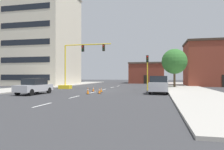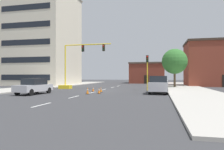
{
  "view_description": "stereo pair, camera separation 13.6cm",
  "coord_description": "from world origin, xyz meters",
  "px_view_note": "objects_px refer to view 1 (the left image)",
  "views": [
    {
      "loc": [
        7.7,
        -26.77,
        1.98
      ],
      "look_at": [
        0.95,
        3.55,
        2.13
      ],
      "focal_mm": 33.18,
      "sensor_mm": 36.0,
      "label": 1
    },
    {
      "loc": [
        7.84,
        -26.74,
        1.98
      ],
      "look_at": [
        0.95,
        3.55,
        2.13
      ],
      "focal_mm": 33.18,
      "sensor_mm": 36.0,
      "label": 2
    }
  ],
  "objects_px": {
    "tree_right_mid": "(174,61)",
    "pickup_truck_silver": "(159,85)",
    "traffic_cone_roadside_d": "(101,90)",
    "traffic_cone_roadside_b": "(88,91)",
    "traffic_cone_roadside_a": "(99,91)",
    "traffic_cone_roadside_c": "(93,89)",
    "traffic_signal_gantry": "(71,75)",
    "sedan_silver_near_left": "(34,86)",
    "traffic_light_pole_right": "(147,65)"
  },
  "relations": [
    {
      "from": "tree_right_mid",
      "to": "pickup_truck_silver",
      "type": "distance_m",
      "value": 12.84
    },
    {
      "from": "pickup_truck_silver",
      "to": "traffic_cone_roadside_d",
      "type": "distance_m",
      "value": 6.93
    },
    {
      "from": "traffic_cone_roadside_b",
      "to": "traffic_cone_roadside_d",
      "type": "bearing_deg",
      "value": 76.13
    },
    {
      "from": "tree_right_mid",
      "to": "traffic_cone_roadside_b",
      "type": "distance_m",
      "value": 18.53
    },
    {
      "from": "traffic_cone_roadside_a",
      "to": "traffic_cone_roadside_c",
      "type": "xyz_separation_m",
      "value": [
        -1.61,
        2.83,
        -0.02
      ]
    },
    {
      "from": "tree_right_mid",
      "to": "traffic_signal_gantry",
      "type": "bearing_deg",
      "value": -157.41
    },
    {
      "from": "sedan_silver_near_left",
      "to": "traffic_cone_roadside_d",
      "type": "xyz_separation_m",
      "value": [
        6.33,
        4.27,
        -0.59
      ]
    },
    {
      "from": "sedan_silver_near_left",
      "to": "traffic_cone_roadside_a",
      "type": "relative_size",
      "value": 7.25
    },
    {
      "from": "pickup_truck_silver",
      "to": "traffic_light_pole_right",
      "type": "bearing_deg",
      "value": 109.94
    },
    {
      "from": "pickup_truck_silver",
      "to": "traffic_cone_roadside_b",
      "type": "bearing_deg",
      "value": -159.48
    },
    {
      "from": "traffic_cone_roadside_d",
      "to": "traffic_cone_roadside_c",
      "type": "bearing_deg",
      "value": 147.85
    },
    {
      "from": "traffic_signal_gantry",
      "to": "traffic_cone_roadside_c",
      "type": "relative_size",
      "value": 13.83
    },
    {
      "from": "sedan_silver_near_left",
      "to": "traffic_cone_roadside_b",
      "type": "bearing_deg",
      "value": 13.99
    },
    {
      "from": "tree_right_mid",
      "to": "sedan_silver_near_left",
      "type": "distance_m",
      "value": 23.01
    },
    {
      "from": "sedan_silver_near_left",
      "to": "traffic_cone_roadside_d",
      "type": "distance_m",
      "value": 7.65
    },
    {
      "from": "tree_right_mid",
      "to": "traffic_cone_roadside_a",
      "type": "xyz_separation_m",
      "value": [
        -9.13,
        -14.11,
        -4.12
      ]
    },
    {
      "from": "traffic_cone_roadside_c",
      "to": "traffic_cone_roadside_a",
      "type": "bearing_deg",
      "value": -60.37
    },
    {
      "from": "traffic_cone_roadside_d",
      "to": "traffic_cone_roadside_b",
      "type": "bearing_deg",
      "value": -103.87
    },
    {
      "from": "traffic_cone_roadside_c",
      "to": "sedan_silver_near_left",
      "type": "bearing_deg",
      "value": -135.15
    },
    {
      "from": "sedan_silver_near_left",
      "to": "traffic_cone_roadside_c",
      "type": "distance_m",
      "value": 7.19
    },
    {
      "from": "traffic_cone_roadside_c",
      "to": "tree_right_mid",
      "type": "bearing_deg",
      "value": 46.41
    },
    {
      "from": "traffic_light_pole_right",
      "to": "sedan_silver_near_left",
      "type": "xyz_separation_m",
      "value": [
        -11.69,
        -8.45,
        -2.64
      ]
    },
    {
      "from": "traffic_signal_gantry",
      "to": "traffic_cone_roadside_d",
      "type": "height_order",
      "value": "traffic_signal_gantry"
    },
    {
      "from": "traffic_cone_roadside_b",
      "to": "traffic_cone_roadside_d",
      "type": "xyz_separation_m",
      "value": [
        0.71,
        2.86,
        -0.06
      ]
    },
    {
      "from": "sedan_silver_near_left",
      "to": "traffic_cone_roadside_c",
      "type": "xyz_separation_m",
      "value": [
        5.08,
        5.05,
        -0.6
      ]
    },
    {
      "from": "traffic_signal_gantry",
      "to": "traffic_cone_roadside_a",
      "type": "relative_size",
      "value": 12.82
    },
    {
      "from": "traffic_cone_roadside_c",
      "to": "traffic_cone_roadside_d",
      "type": "height_order",
      "value": "traffic_cone_roadside_d"
    },
    {
      "from": "traffic_cone_roadside_c",
      "to": "traffic_cone_roadside_d",
      "type": "distance_m",
      "value": 1.48
    },
    {
      "from": "pickup_truck_silver",
      "to": "traffic_cone_roadside_c",
      "type": "xyz_separation_m",
      "value": [
        -8.14,
        0.81,
        -0.68
      ]
    },
    {
      "from": "traffic_light_pole_right",
      "to": "traffic_cone_roadside_a",
      "type": "distance_m",
      "value": 8.61
    },
    {
      "from": "traffic_light_pole_right",
      "to": "pickup_truck_silver",
      "type": "xyz_separation_m",
      "value": [
        1.53,
        -4.21,
        -2.55
      ]
    },
    {
      "from": "traffic_signal_gantry",
      "to": "sedan_silver_near_left",
      "type": "height_order",
      "value": "traffic_signal_gantry"
    },
    {
      "from": "traffic_cone_roadside_c",
      "to": "traffic_signal_gantry",
      "type": "bearing_deg",
      "value": 137.22
    },
    {
      "from": "traffic_signal_gantry",
      "to": "traffic_cone_roadside_a",
      "type": "height_order",
      "value": "traffic_signal_gantry"
    },
    {
      "from": "traffic_cone_roadside_b",
      "to": "traffic_cone_roadside_c",
      "type": "bearing_deg",
      "value": 98.47
    },
    {
      "from": "tree_right_mid",
      "to": "traffic_cone_roadside_b",
      "type": "bearing_deg",
      "value": -124.33
    },
    {
      "from": "traffic_signal_gantry",
      "to": "tree_right_mid",
      "type": "bearing_deg",
      "value": 22.59
    },
    {
      "from": "pickup_truck_silver",
      "to": "traffic_cone_roadside_a",
      "type": "relative_size",
      "value": 8.59
    },
    {
      "from": "traffic_light_pole_right",
      "to": "traffic_cone_roadside_c",
      "type": "height_order",
      "value": "traffic_light_pole_right"
    },
    {
      "from": "sedan_silver_near_left",
      "to": "pickup_truck_silver",
      "type": "bearing_deg",
      "value": 17.8
    },
    {
      "from": "pickup_truck_silver",
      "to": "traffic_cone_roadside_c",
      "type": "relative_size",
      "value": 9.27
    },
    {
      "from": "traffic_light_pole_right",
      "to": "traffic_cone_roadside_b",
      "type": "height_order",
      "value": "traffic_light_pole_right"
    },
    {
      "from": "pickup_truck_silver",
      "to": "sedan_silver_near_left",
      "type": "height_order",
      "value": "pickup_truck_silver"
    },
    {
      "from": "traffic_signal_gantry",
      "to": "traffic_cone_roadside_d",
      "type": "bearing_deg",
      "value": -40.92
    },
    {
      "from": "traffic_light_pole_right",
      "to": "traffic_cone_roadside_d",
      "type": "xyz_separation_m",
      "value": [
        -5.37,
        -4.19,
        -3.23
      ]
    },
    {
      "from": "tree_right_mid",
      "to": "traffic_cone_roadside_c",
      "type": "bearing_deg",
      "value": -133.59
    },
    {
      "from": "tree_right_mid",
      "to": "traffic_cone_roadside_d",
      "type": "distance_m",
      "value": 15.9
    },
    {
      "from": "traffic_signal_gantry",
      "to": "tree_right_mid",
      "type": "relative_size",
      "value": 1.25
    },
    {
      "from": "traffic_light_pole_right",
      "to": "traffic_cone_roadside_c",
      "type": "bearing_deg",
      "value": -152.81
    },
    {
      "from": "traffic_cone_roadside_b",
      "to": "traffic_cone_roadside_d",
      "type": "height_order",
      "value": "traffic_cone_roadside_b"
    }
  ]
}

